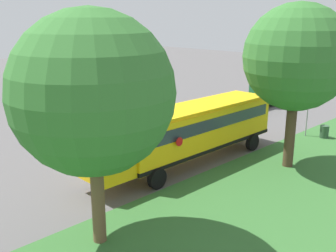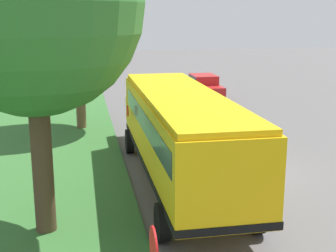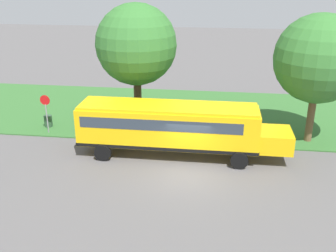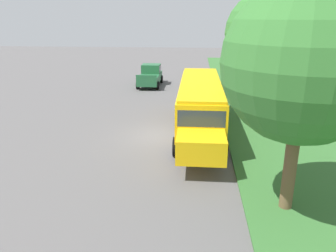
{
  "view_description": "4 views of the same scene",
  "coord_description": "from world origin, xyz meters",
  "px_view_note": "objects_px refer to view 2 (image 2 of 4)",
  "views": [
    {
      "loc": [
        -16.18,
        14.45,
        7.85
      ],
      "look_at": [
        -0.22,
        -1.2,
        1.57
      ],
      "focal_mm": 42.0,
      "sensor_mm": 36.0,
      "label": 1
    },
    {
      "loc": [
        -5.5,
        -15.75,
        5.61
      ],
      "look_at": [
        -2.56,
        -0.03,
        1.78
      ],
      "focal_mm": 50.0,
      "sensor_mm": 36.0,
      "label": 2
    },
    {
      "loc": [
        18.95,
        1.52,
        10.39
      ],
      "look_at": [
        -2.45,
        -1.32,
        1.84
      ],
      "focal_mm": 42.0,
      "sensor_mm": 36.0,
      "label": 3
    },
    {
      "loc": [
        -2.07,
        18.56,
        6.89
      ],
      "look_at": [
        -0.6,
        1.38,
        1.12
      ],
      "focal_mm": 35.0,
      "sensor_mm": 36.0,
      "label": 4
    }
  ],
  "objects_px": {
    "school_bus": "(179,129)",
    "oak_tree_roadside_mid": "(77,16)",
    "car_red_nearest": "(204,85)",
    "oak_tree_beside_bus": "(37,0)"
  },
  "relations": [
    {
      "from": "school_bus",
      "to": "oak_tree_roadside_mid",
      "type": "xyz_separation_m",
      "value": [
        -3.15,
        8.44,
        3.59
      ]
    },
    {
      "from": "school_bus",
      "to": "oak_tree_roadside_mid",
      "type": "relative_size",
      "value": 1.52
    },
    {
      "from": "oak_tree_roadside_mid",
      "to": "car_red_nearest",
      "type": "bearing_deg",
      "value": 43.01
    },
    {
      "from": "school_bus",
      "to": "oak_tree_beside_bus",
      "type": "distance_m",
      "value": 6.41
    },
    {
      "from": "car_red_nearest",
      "to": "oak_tree_beside_bus",
      "type": "height_order",
      "value": "oak_tree_beside_bus"
    },
    {
      "from": "car_red_nearest",
      "to": "school_bus",
      "type": "bearing_deg",
      "value": -107.72
    },
    {
      "from": "school_bus",
      "to": "oak_tree_beside_bus",
      "type": "height_order",
      "value": "oak_tree_beside_bus"
    },
    {
      "from": "school_bus",
      "to": "oak_tree_roadside_mid",
      "type": "distance_m",
      "value": 9.7
    },
    {
      "from": "oak_tree_beside_bus",
      "to": "oak_tree_roadside_mid",
      "type": "relative_size",
      "value": 1.05
    },
    {
      "from": "car_red_nearest",
      "to": "oak_tree_beside_bus",
      "type": "distance_m",
      "value": 21.86
    }
  ]
}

